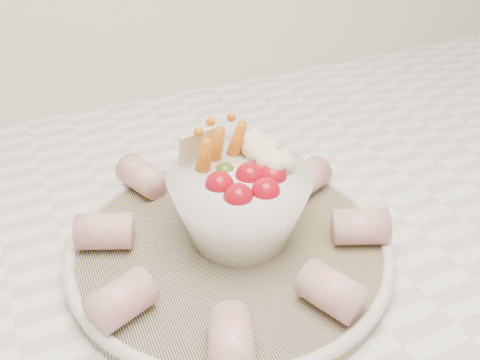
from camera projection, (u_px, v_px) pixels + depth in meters
name	position (u px, v px, depth m)	size (l,w,h in m)	color
serving_platter	(230.00, 246.00, 0.52)	(0.33, 0.33, 0.02)	navy
veggie_bowl	(241.00, 200.00, 0.51)	(0.14, 0.14, 0.11)	white
cured_meat_rolls	(228.00, 229.00, 0.51)	(0.29, 0.31, 0.04)	#C25866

